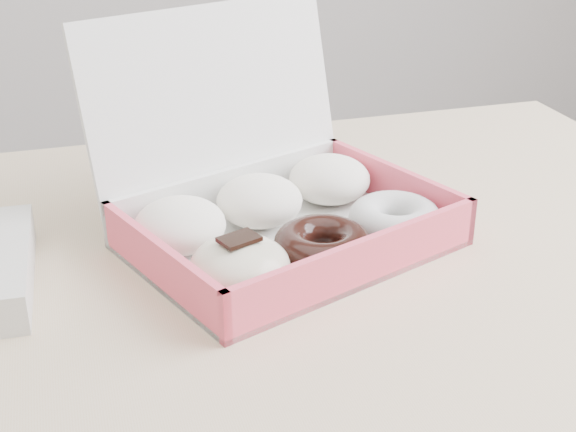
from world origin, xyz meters
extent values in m
cube|color=tan|center=(0.00, 0.00, 0.73)|extent=(1.20, 0.80, 0.04)
cylinder|color=tan|center=(0.55, 0.35, 0.35)|extent=(0.05, 0.05, 0.71)
cube|color=white|center=(0.11, 0.06, 0.75)|extent=(0.35, 0.30, 0.01)
cube|color=#F24F65|center=(0.15, -0.04, 0.77)|extent=(0.27, 0.11, 0.05)
cube|color=white|center=(0.07, 0.15, 0.77)|extent=(0.27, 0.11, 0.05)
cube|color=#F24F65|center=(-0.02, 0.01, 0.77)|extent=(0.08, 0.20, 0.05)
cube|color=#F24F65|center=(0.24, 0.11, 0.77)|extent=(0.08, 0.20, 0.05)
cube|color=white|center=(0.07, 0.17, 0.86)|extent=(0.29, 0.15, 0.21)
ellipsoid|color=white|center=(0.01, 0.07, 0.78)|extent=(0.11, 0.11, 0.05)
ellipsoid|color=white|center=(0.09, 0.10, 0.78)|extent=(0.11, 0.11, 0.05)
ellipsoid|color=white|center=(0.18, 0.14, 0.78)|extent=(0.11, 0.11, 0.05)
ellipsoid|color=beige|center=(0.04, -0.02, 0.78)|extent=(0.11, 0.11, 0.05)
cube|color=black|center=(0.04, -0.02, 0.81)|extent=(0.04, 0.03, 0.00)
torus|color=black|center=(0.13, 0.01, 0.77)|extent=(0.12, 0.12, 0.03)
torus|color=silver|center=(0.21, 0.04, 0.77)|extent=(0.12, 0.12, 0.03)
camera|label=1|loc=(-0.09, -0.61, 1.11)|focal=50.00mm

